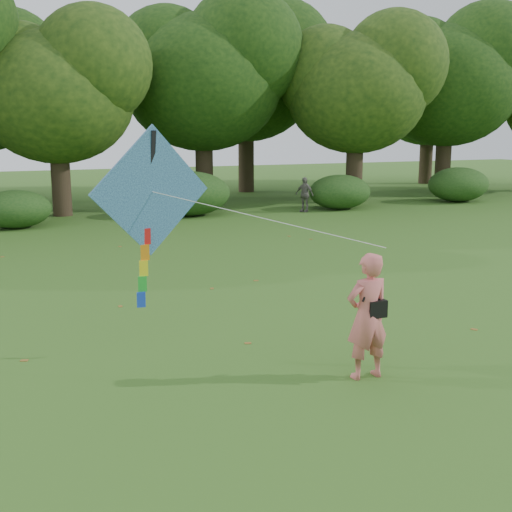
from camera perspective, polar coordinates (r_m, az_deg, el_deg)
name	(u,v)px	position (r m, az deg, el deg)	size (l,w,h in m)	color
ground	(338,371)	(10.22, 7.26, -10.12)	(100.00, 100.00, 0.00)	#265114
man_kite_flyer	(367,316)	(9.74, 9.86, -5.29)	(0.70, 0.46, 1.93)	#D26663
bystander_right	(304,195)	(28.57, 4.32, 5.47)	(0.90, 0.38, 1.54)	slate
crossbody_bag	(375,308)	(9.74, 10.57, -4.54)	(0.43, 0.20, 0.74)	black
flying_kite	(151,195)	(10.35, -9.28, 5.39)	(3.97, 2.51, 2.94)	#2541A4
tree_line	(130,86)	(31.82, -11.15, 14.62)	(54.70, 15.30, 9.48)	#3A2D1E
shrub_band	(102,200)	(26.30, -13.55, 4.85)	(39.15, 3.22, 1.88)	#264919
fallen_leaves	(206,278)	(16.14, -4.43, -1.96)	(9.84, 11.15, 0.01)	brown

